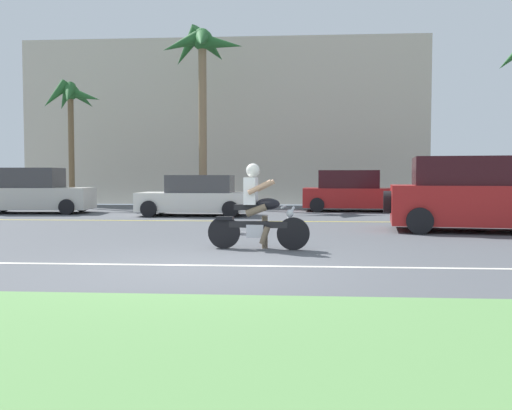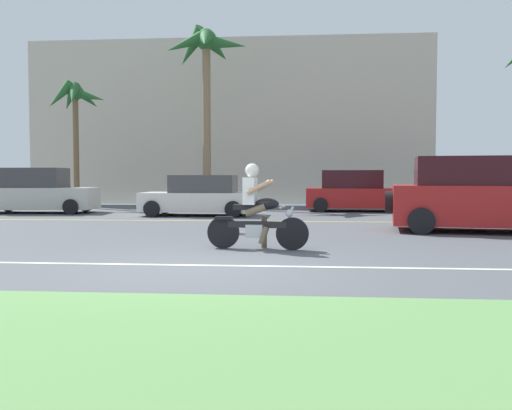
{
  "view_description": "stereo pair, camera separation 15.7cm",
  "coord_description": "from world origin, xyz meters",
  "px_view_note": "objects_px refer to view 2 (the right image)",
  "views": [
    {
      "loc": [
        1.35,
        -8.3,
        1.38
      ],
      "look_at": [
        0.52,
        3.31,
        0.78
      ],
      "focal_mm": 38.97,
      "sensor_mm": 36.0,
      "label": 1
    },
    {
      "loc": [
        1.51,
        -8.29,
        1.38
      ],
      "look_at": [
        0.52,
        3.31,
        0.78
      ],
      "focal_mm": 38.97,
      "sensor_mm": 36.0,
      "label": 2
    }
  ],
  "objects_px": {
    "parked_car_0": "(36,192)",
    "parked_car_1": "(199,196)",
    "parked_car_2": "(356,192)",
    "suv_nearby": "(487,195)",
    "motorcyclist": "(257,213)",
    "palm_tree_1": "(206,56)",
    "parked_car_3": "(505,193)",
    "palm_tree_2": "(76,103)"
  },
  "relations": [
    {
      "from": "suv_nearby",
      "to": "parked_car_1",
      "type": "relative_size",
      "value": 1.28
    },
    {
      "from": "suv_nearby",
      "to": "parked_car_0",
      "type": "relative_size",
      "value": 1.13
    },
    {
      "from": "suv_nearby",
      "to": "parked_car_3",
      "type": "xyz_separation_m",
      "value": [
        2.58,
        6.12,
        -0.14
      ]
    },
    {
      "from": "parked_car_3",
      "to": "palm_tree_1",
      "type": "relative_size",
      "value": 0.55
    },
    {
      "from": "suv_nearby",
      "to": "parked_car_1",
      "type": "distance_m",
      "value": 9.69
    },
    {
      "from": "parked_car_3",
      "to": "parked_car_2",
      "type": "bearing_deg",
      "value": 159.02
    },
    {
      "from": "parked_car_1",
      "to": "palm_tree_2",
      "type": "bearing_deg",
      "value": 144.35
    },
    {
      "from": "palm_tree_2",
      "to": "parked_car_2",
      "type": "bearing_deg",
      "value": -7.74
    },
    {
      "from": "parked_car_1",
      "to": "parked_car_2",
      "type": "relative_size",
      "value": 0.94
    },
    {
      "from": "palm_tree_2",
      "to": "palm_tree_1",
      "type": "bearing_deg",
      "value": 2.37
    },
    {
      "from": "parked_car_2",
      "to": "palm_tree_1",
      "type": "xyz_separation_m",
      "value": [
        -6.35,
        1.88,
        5.85
      ]
    },
    {
      "from": "suv_nearby",
      "to": "motorcyclist",
      "type": "bearing_deg",
      "value": -145.46
    },
    {
      "from": "parked_car_2",
      "to": "palm_tree_1",
      "type": "relative_size",
      "value": 0.51
    },
    {
      "from": "motorcyclist",
      "to": "parked_car_0",
      "type": "distance_m",
      "value": 13.38
    },
    {
      "from": "parked_car_1",
      "to": "palm_tree_2",
      "type": "xyz_separation_m",
      "value": [
        -6.35,
        4.55,
        3.93
      ]
    },
    {
      "from": "parked_car_0",
      "to": "palm_tree_2",
      "type": "xyz_separation_m",
      "value": [
        0.06,
        3.71,
        3.82
      ]
    },
    {
      "from": "suv_nearby",
      "to": "parked_car_1",
      "type": "xyz_separation_m",
      "value": [
        -8.21,
        5.14,
        -0.24
      ]
    },
    {
      "from": "palm_tree_2",
      "to": "parked_car_3",
      "type": "bearing_deg",
      "value": -11.78
    },
    {
      "from": "parked_car_0",
      "to": "suv_nearby",
      "type": "bearing_deg",
      "value": -22.28
    },
    {
      "from": "parked_car_0",
      "to": "parked_car_2",
      "type": "bearing_deg",
      "value": 9.62
    },
    {
      "from": "motorcyclist",
      "to": "palm_tree_2",
      "type": "distance_m",
      "value": 16.71
    },
    {
      "from": "parked_car_0",
      "to": "parked_car_1",
      "type": "relative_size",
      "value": 1.13
    },
    {
      "from": "parked_car_0",
      "to": "palm_tree_2",
      "type": "distance_m",
      "value": 5.32
    },
    {
      "from": "palm_tree_1",
      "to": "palm_tree_2",
      "type": "bearing_deg",
      "value": -177.63
    },
    {
      "from": "suv_nearby",
      "to": "palm_tree_2",
      "type": "bearing_deg",
      "value": 146.33
    },
    {
      "from": "parked_car_3",
      "to": "palm_tree_2",
      "type": "distance_m",
      "value": 17.92
    },
    {
      "from": "parked_car_0",
      "to": "parked_car_1",
      "type": "height_order",
      "value": "parked_car_0"
    },
    {
      "from": "motorcyclist",
      "to": "parked_car_1",
      "type": "bearing_deg",
      "value": 107.37
    },
    {
      "from": "motorcyclist",
      "to": "parked_car_2",
      "type": "bearing_deg",
      "value": 75.83
    },
    {
      "from": "parked_car_1",
      "to": "palm_tree_1",
      "type": "relative_size",
      "value": 0.48
    },
    {
      "from": "parked_car_0",
      "to": "parked_car_1",
      "type": "bearing_deg",
      "value": -7.52
    },
    {
      "from": "parked_car_2",
      "to": "parked_car_3",
      "type": "height_order",
      "value": "parked_car_3"
    },
    {
      "from": "parked_car_1",
      "to": "parked_car_2",
      "type": "distance_m",
      "value": 6.45
    },
    {
      "from": "motorcyclist",
      "to": "parked_car_2",
      "type": "distance_m",
      "value": 12.16
    },
    {
      "from": "motorcyclist",
      "to": "palm_tree_1",
      "type": "xyz_separation_m",
      "value": [
        -3.37,
        13.67,
        5.92
      ]
    },
    {
      "from": "parked_car_3",
      "to": "palm_tree_1",
      "type": "bearing_deg",
      "value": 161.48
    },
    {
      "from": "parked_car_0",
      "to": "parked_car_1",
      "type": "xyz_separation_m",
      "value": [
        6.41,
        -0.85,
        -0.11
      ]
    },
    {
      "from": "parked_car_1",
      "to": "parked_car_2",
      "type": "xyz_separation_m",
      "value": [
        5.75,
        2.91,
        0.08
      ]
    },
    {
      "from": "parked_car_2",
      "to": "parked_car_3",
      "type": "bearing_deg",
      "value": -20.98
    },
    {
      "from": "parked_car_3",
      "to": "palm_tree_2",
      "type": "xyz_separation_m",
      "value": [
        -17.14,
        3.58,
        3.83
      ]
    },
    {
      "from": "parked_car_2",
      "to": "palm_tree_1",
      "type": "height_order",
      "value": "palm_tree_1"
    },
    {
      "from": "motorcyclist",
      "to": "palm_tree_2",
      "type": "relative_size",
      "value": 0.35
    }
  ]
}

